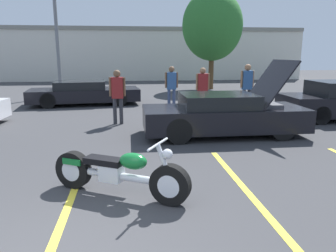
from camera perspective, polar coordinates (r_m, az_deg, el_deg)
parking_stripe_middle at (r=5.33m, az=-16.88°, el=-12.90°), size 0.12×4.65×0.01m
parking_stripe_back at (r=5.58m, az=14.09°, el=-11.55°), size 0.12×4.65×0.01m
far_building at (r=29.74m, az=-8.82°, el=12.55°), size 32.00×4.20×4.40m
light_pole at (r=18.62m, az=-18.71°, el=17.25°), size 1.21×0.28×7.21m
tree_background at (r=21.46m, az=7.73°, el=16.92°), size 3.75×3.75×6.10m
motorcycle at (r=5.33m, az=-8.62°, el=-8.03°), size 2.18×1.28×0.95m
show_car_hood_open at (r=9.23m, az=9.78°, el=1.99°), size 4.45×1.76×2.07m
parked_car_mid_right_row at (r=15.20m, az=-14.45°, el=5.62°), size 4.96×2.39×1.05m
spectator_near_motorcycle at (r=12.53m, az=6.04°, el=6.90°), size 0.52×0.23×1.73m
spectator_by_show_car at (r=13.06m, az=0.62°, el=7.27°), size 0.52×0.23×1.75m
spectator_midground at (r=12.94m, az=13.60°, el=7.17°), size 0.52×0.24×1.85m
spectator_far_lot at (r=10.61m, az=-8.80°, el=5.84°), size 0.52×0.23×1.74m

